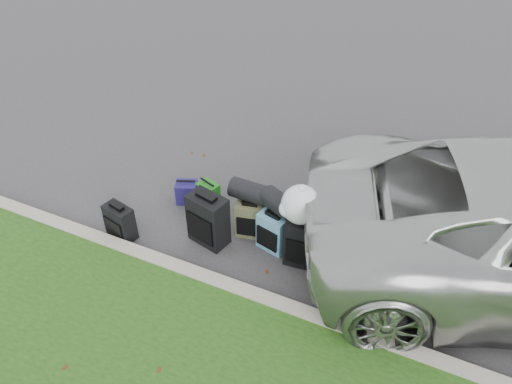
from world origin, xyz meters
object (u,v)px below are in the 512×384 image
at_px(suitcase_large_black_right, 303,243).
at_px(tote_green, 208,193).
at_px(tote_navy, 187,192).
at_px(suitcase_olive, 250,219).
at_px(suitcase_large_black_left, 208,220).
at_px(suitcase_small_black, 120,222).
at_px(suitcase_teal, 273,232).

bearing_deg(suitcase_large_black_right, tote_green, 155.84).
height_order(suitcase_large_black_right, tote_navy, suitcase_large_black_right).
distance_m(tote_green, tote_navy, 0.30).
height_order(tote_green, tote_navy, tote_green).
bearing_deg(suitcase_olive, suitcase_large_black_left, -154.74).
height_order(suitcase_olive, tote_navy, suitcase_olive).
bearing_deg(suitcase_large_black_left, tote_navy, 152.59).
bearing_deg(tote_navy, tote_green, -3.25).
xyz_separation_m(suitcase_small_black, suitcase_large_black_right, (2.29, 0.55, 0.08)).
bearing_deg(suitcase_teal, suitcase_large_black_left, -150.49).
xyz_separation_m(suitcase_teal, suitcase_large_black_right, (0.43, -0.08, 0.06)).
bearing_deg(tote_green, suitcase_teal, -1.36).
xyz_separation_m(suitcase_small_black, suitcase_teal, (1.86, 0.63, 0.02)).
height_order(suitcase_large_black_left, suitcase_large_black_right, suitcase_large_black_left).
distance_m(suitcase_small_black, tote_green, 1.28).
relative_size(suitcase_teal, suitcase_large_black_right, 0.82).
distance_m(suitcase_small_black, suitcase_teal, 1.96).
relative_size(tote_green, tote_navy, 1.01).
bearing_deg(tote_navy, suitcase_large_black_left, -62.57).
bearing_deg(tote_green, suitcase_small_black, -103.09).
xyz_separation_m(suitcase_small_black, suitcase_large_black_left, (1.07, 0.41, 0.11)).
xyz_separation_m(suitcase_olive, tote_navy, (-1.09, 0.24, -0.09)).
distance_m(suitcase_olive, suitcase_large_black_right, 0.82).
relative_size(suitcase_small_black, suitcase_large_black_left, 0.68).
relative_size(suitcase_olive, suitcase_large_black_right, 0.77).
bearing_deg(tote_green, suitcase_large_black_right, 1.37).
relative_size(suitcase_olive, tote_green, 1.57).
distance_m(suitcase_olive, tote_green, 0.88).
xyz_separation_m(suitcase_large_black_right, tote_green, (-1.60, 0.52, -0.16)).
bearing_deg(suitcase_large_black_right, suitcase_teal, 163.70).
relative_size(suitcase_small_black, suitcase_olive, 0.97).
xyz_separation_m(suitcase_large_black_right, tote_navy, (-1.89, 0.43, -0.16)).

